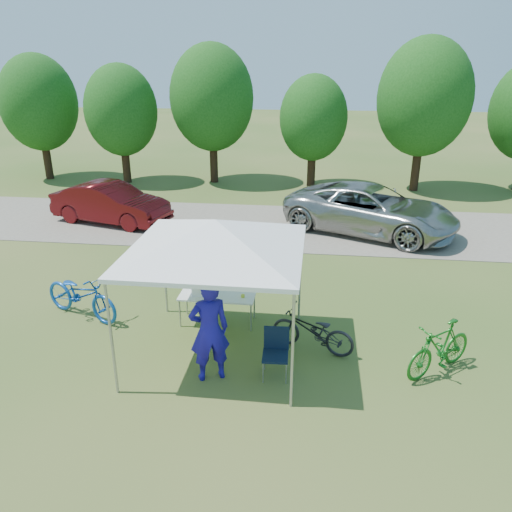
{
  "coord_description": "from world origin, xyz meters",
  "views": [
    {
      "loc": [
        1.76,
        -8.32,
        5.39
      ],
      "look_at": [
        0.48,
        2.0,
        1.26
      ],
      "focal_mm": 35.0,
      "sensor_mm": 36.0,
      "label": 1
    }
  ],
  "objects_px": {
    "folding_table": "(217,297)",
    "bike_dark": "(312,331)",
    "folding_chair": "(276,348)",
    "minivan": "(371,209)",
    "cyclist": "(209,330)",
    "bike_blue": "(81,294)",
    "bike_green": "(440,348)",
    "cooler": "(204,286)",
    "sedan": "(111,203)"
  },
  "relations": [
    {
      "from": "folding_table",
      "to": "bike_dark",
      "type": "xyz_separation_m",
      "value": [
        2.06,
        -0.89,
        -0.18
      ]
    },
    {
      "from": "folding_chair",
      "to": "minivan",
      "type": "distance_m",
      "value": 8.67
    },
    {
      "from": "cyclist",
      "to": "bike_blue",
      "type": "distance_m",
      "value": 3.84
    },
    {
      "from": "folding_chair",
      "to": "bike_dark",
      "type": "distance_m",
      "value": 1.07
    },
    {
      "from": "bike_blue",
      "to": "cyclist",
      "type": "bearing_deg",
      "value": -97.49
    },
    {
      "from": "folding_table",
      "to": "bike_blue",
      "type": "distance_m",
      "value": 3.04
    },
    {
      "from": "bike_green",
      "to": "bike_dark",
      "type": "height_order",
      "value": "bike_green"
    },
    {
      "from": "folding_chair",
      "to": "bike_blue",
      "type": "distance_m",
      "value": 4.74
    },
    {
      "from": "cooler",
      "to": "bike_dark",
      "type": "xyz_separation_m",
      "value": [
        2.35,
        -0.89,
        -0.41
      ]
    },
    {
      "from": "folding_table",
      "to": "folding_chair",
      "type": "relative_size",
      "value": 1.8
    },
    {
      "from": "cyclist",
      "to": "minivan",
      "type": "height_order",
      "value": "cyclist"
    },
    {
      "from": "minivan",
      "to": "sedan",
      "type": "height_order",
      "value": "minivan"
    },
    {
      "from": "cooler",
      "to": "bike_green",
      "type": "xyz_separation_m",
      "value": [
        4.66,
        -1.33,
        -0.35
      ]
    },
    {
      "from": "sedan",
      "to": "bike_blue",
      "type": "bearing_deg",
      "value": -148.08
    },
    {
      "from": "minivan",
      "to": "sedan",
      "type": "distance_m",
      "value": 8.88
    },
    {
      "from": "folding_table",
      "to": "folding_chair",
      "type": "height_order",
      "value": "folding_chair"
    },
    {
      "from": "folding_chair",
      "to": "cooler",
      "type": "relative_size",
      "value": 1.84
    },
    {
      "from": "cooler",
      "to": "sedan",
      "type": "relative_size",
      "value": 0.12
    },
    {
      "from": "bike_green",
      "to": "cooler",
      "type": "bearing_deg",
      "value": -145.7
    },
    {
      "from": "folding_chair",
      "to": "sedan",
      "type": "bearing_deg",
      "value": 125.65
    },
    {
      "from": "cooler",
      "to": "cyclist",
      "type": "xyz_separation_m",
      "value": [
        0.55,
        -2.02,
        0.13
      ]
    },
    {
      "from": "cooler",
      "to": "folding_chair",
      "type": "bearing_deg",
      "value": -45.63
    },
    {
      "from": "folding_table",
      "to": "bike_dark",
      "type": "distance_m",
      "value": 2.25
    },
    {
      "from": "bike_blue",
      "to": "bike_green",
      "type": "bearing_deg",
      "value": -76.86
    },
    {
      "from": "folding_chair",
      "to": "cyclist",
      "type": "xyz_separation_m",
      "value": [
        -1.15,
        -0.27,
        0.44
      ]
    },
    {
      "from": "folding_table",
      "to": "sedan",
      "type": "distance_m",
      "value": 8.29
    },
    {
      "from": "bike_dark",
      "to": "sedan",
      "type": "relative_size",
      "value": 0.4
    },
    {
      "from": "bike_blue",
      "to": "sedan",
      "type": "xyz_separation_m",
      "value": [
        -2.02,
        6.67,
        0.17
      ]
    },
    {
      "from": "sedan",
      "to": "bike_dark",
      "type": "bearing_deg",
      "value": -121.25
    },
    {
      "from": "bike_dark",
      "to": "cyclist",
      "type": "bearing_deg",
      "value": -40.52
    },
    {
      "from": "bike_blue",
      "to": "minivan",
      "type": "distance_m",
      "value": 9.59
    },
    {
      "from": "bike_dark",
      "to": "minivan",
      "type": "height_order",
      "value": "minivan"
    },
    {
      "from": "bike_dark",
      "to": "minivan",
      "type": "distance_m",
      "value": 7.69
    },
    {
      "from": "folding_table",
      "to": "bike_green",
      "type": "height_order",
      "value": "bike_green"
    },
    {
      "from": "cooler",
      "to": "bike_green",
      "type": "bearing_deg",
      "value": -15.96
    },
    {
      "from": "bike_blue",
      "to": "sedan",
      "type": "relative_size",
      "value": 0.49
    },
    {
      "from": "folding_table",
      "to": "minivan",
      "type": "bearing_deg",
      "value": 59.91
    },
    {
      "from": "bike_blue",
      "to": "folding_table",
      "type": "bearing_deg",
      "value": -65.43
    },
    {
      "from": "folding_chair",
      "to": "bike_dark",
      "type": "relative_size",
      "value": 0.54
    },
    {
      "from": "folding_chair",
      "to": "bike_dark",
      "type": "height_order",
      "value": "folding_chair"
    },
    {
      "from": "folding_chair",
      "to": "cyclist",
      "type": "bearing_deg",
      "value": -168.9
    },
    {
      "from": "cooler",
      "to": "sedan",
      "type": "bearing_deg",
      "value": 126.05
    },
    {
      "from": "bike_dark",
      "to": "bike_blue",
      "type": "bearing_deg",
      "value": -81.3
    },
    {
      "from": "folding_table",
      "to": "bike_dark",
      "type": "height_order",
      "value": "bike_dark"
    },
    {
      "from": "folding_chair",
      "to": "bike_blue",
      "type": "height_order",
      "value": "bike_blue"
    },
    {
      "from": "folding_table",
      "to": "bike_blue",
      "type": "bearing_deg",
      "value": -177.94
    },
    {
      "from": "cyclist",
      "to": "sedan",
      "type": "relative_size",
      "value": 0.47
    },
    {
      "from": "folding_chair",
      "to": "bike_green",
      "type": "relative_size",
      "value": 0.54
    },
    {
      "from": "bike_dark",
      "to": "sedan",
      "type": "height_order",
      "value": "sedan"
    },
    {
      "from": "folding_chair",
      "to": "minivan",
      "type": "relative_size",
      "value": 0.16
    }
  ]
}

